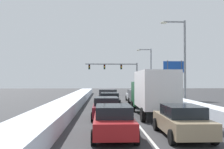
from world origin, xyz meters
The scene contains 17 objects.
ground_plane centered at (0.00, 18.53, 0.00)m, with size 120.48×120.48×0.00m, color #333335.
lane_stripe_between_right_lane_and_center_lane centered at (0.00, 23.17, 0.00)m, with size 0.14×50.97×0.01m, color silver.
snow_bank_right_shoulder centered at (5.30, 23.17, 0.45)m, with size 1.22×50.97×0.90m, color silver.
snow_bank_left_shoulder centered at (-5.30, 23.17, 0.47)m, with size 2.14×50.97×0.94m, color silver.
sedan_tan_right_lane_nearest centered at (1.60, 7.08, 0.76)m, with size 2.00×4.50×1.51m.
box_truck_right_lane_second centered at (1.59, 13.87, 1.90)m, with size 2.53×7.20×3.36m.
suv_gray_right_lane_third centered at (1.76, 21.33, 1.02)m, with size 2.16×4.90×1.67m.
sedan_silver_right_lane_fourth centered at (1.95, 27.11, 0.76)m, with size 2.00×4.50×1.51m.
sedan_red_center_lane_nearest centered at (-1.64, 7.17, 0.76)m, with size 2.00×4.50×1.51m.
sedan_maroon_center_lane_second centered at (-1.90, 12.99, 0.76)m, with size 2.00×4.50×1.51m.
sedan_black_center_lane_third centered at (-1.48, 19.23, 0.76)m, with size 2.00×4.50×1.51m.
suv_charcoal_center_lane_fourth centered at (-1.54, 25.31, 1.02)m, with size 2.16×4.90×1.67m.
traffic_light_gantry centered at (1.18, 46.32, 4.72)m, with size 10.60×0.47×6.20m.
street_lamp_right_near centered at (5.82, 11.58, 5.36)m, with size 2.66×0.36×9.08m.
street_lamp_right_mid centered at (6.01, 20.85, 5.25)m, with size 2.66×0.36×8.87m.
street_lamp_right_far centered at (6.08, 39.39, 4.93)m, with size 2.66×0.36×8.24m.
roadside_sign_right centered at (8.12, 30.77, 4.02)m, with size 3.20×0.16×5.50m.
Camera 1 is at (-2.19, -4.90, 2.70)m, focal length 40.70 mm.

